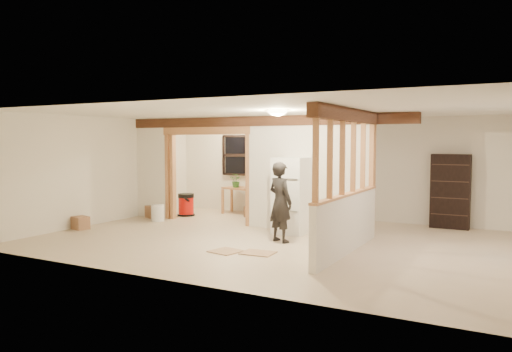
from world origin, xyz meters
The scene contains 28 objects.
floor centered at (0.00, 0.00, -0.01)m, with size 9.00×6.50×0.01m, color #BDA78D.
ceiling centered at (0.00, 0.00, 2.50)m, with size 9.00×6.50×0.01m, color white.
wall_back centered at (0.00, 3.25, 1.25)m, with size 9.00×0.01×2.50m, color silver.
wall_front centered at (0.00, -3.25, 1.25)m, with size 9.00×0.01×2.50m, color silver.
wall_left centered at (-4.50, 0.00, 1.25)m, with size 0.01×6.50×2.50m, color silver.
partition_left_stub centered at (-4.05, 1.20, 1.25)m, with size 0.90×0.12×2.50m, color silver.
partition_center centered at (0.20, 1.20, 1.25)m, with size 2.80×0.12×2.50m, color silver.
doorway_frame centered at (-2.40, 1.20, 1.10)m, with size 2.46×0.14×2.20m, color #B87D4D.
header_beam_back centered at (-1.00, 1.20, 2.38)m, with size 7.00×0.18×0.22m, color #502D1B.
header_beam_right centered at (1.60, -0.40, 2.38)m, with size 0.18×3.30×0.22m, color #502D1B.
pony_wall centered at (1.60, -0.40, 0.50)m, with size 0.12×3.20×1.00m, color silver.
stud_partition centered at (1.60, -0.40, 1.66)m, with size 0.14×3.20×1.32m, color #B87D4D.
window_back centered at (-2.60, 3.17, 1.55)m, with size 1.12×0.10×1.10m, color black.
ceiling_dome_main centered at (0.30, -0.50, 2.48)m, with size 0.36×0.36×0.16m, color #FFEABF.
ceiling_dome_util centered at (-2.50, 2.30, 2.48)m, with size 0.32×0.32×0.14m, color #FFEABF.
hanging_bulb centered at (-2.00, 1.60, 2.18)m, with size 0.07×0.07×0.07m, color #FFD88C.
refrigerator centered at (-0.01, 0.82, 0.80)m, with size 0.66×0.64×1.59m, color white.
woman centered at (0.17, -0.10, 0.77)m, with size 0.56×0.37×1.55m, color black.
work_table centered at (-2.29, 2.79, 0.35)m, with size 1.12×0.56×0.71m, color #B87D4D.
potted_plant centered at (-2.47, 2.71, 0.89)m, with size 0.33×0.29×0.37m, color #28622C.
shop_vac centered at (-3.42, 1.76, 0.29)m, with size 0.45×0.45×0.59m, color #B40F09.
bookshelf centered at (2.85, 3.04, 0.83)m, with size 0.83×0.28×1.65m, color black.
bucket centered at (-3.52, 0.74, 0.20)m, with size 0.32×0.32×0.40m, color silver.
box_util_a centered at (-1.90, 2.44, 0.13)m, with size 0.30×0.26×0.26m, color #946648.
box_util_b centered at (-3.99, 1.15, 0.15)m, with size 0.32×0.32×0.30m, color #946648.
box_front centered at (-4.30, -0.94, 0.14)m, with size 0.35×0.28×0.28m, color #946648.
floor_panel_near centered at (-0.29, -1.33, 0.01)m, with size 0.48×0.48×0.02m, color tan.
floor_panel_far centered at (0.27, -1.18, 0.01)m, with size 0.55×0.44×0.02m, color tan.
Camera 1 is at (4.27, -8.67, 1.94)m, focal length 35.00 mm.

